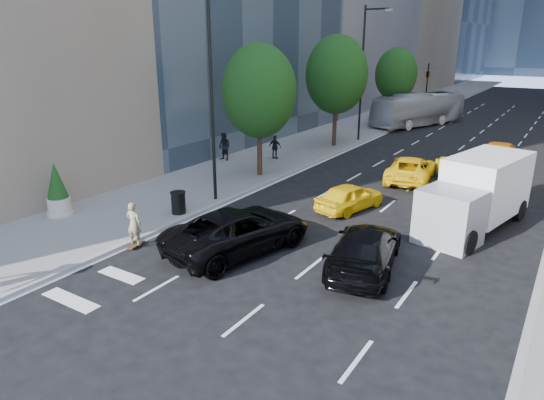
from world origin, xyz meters
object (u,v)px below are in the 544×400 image
Objects in this scene: skateboarder at (134,227)px; trash_can at (178,203)px; city_bus at (419,109)px; black_sedan_mercedes at (365,249)px; black_sedan_lincoln at (239,230)px; box_truck at (477,193)px; planter_shrub at (57,190)px.

skateboarder reaches higher than trash_can.
black_sedan_mercedes is at bearing -56.45° from city_bus.
city_bus is at bearing -103.54° from skateboarder.
black_sedan_lincoln is 4.88m from trash_can.
black_sedan_mercedes is (8.22, 3.05, -0.10)m from skateboarder.
black_sedan_lincoln is 0.55× the size of city_bus.
black_sedan_mercedes is at bearing -152.56° from black_sedan_lincoln.
skateboarder is at bearing -74.13° from trash_can.
box_truck is 2.77× the size of planter_shrub.
planter_shrub is at bearing 22.54° from black_sedan_lincoln.
trash_can is at bearing -73.19° from city_bus.
black_sedan_mercedes is at bearing -171.85° from skateboarder.
black_sedan_mercedes is 0.78× the size of box_truck.
box_truck is (10.66, 9.25, 0.69)m from skateboarder.
black_sedan_mercedes is 6.71m from box_truck.
skateboarder is 0.26× the size of box_truck.
box_truck is (7.06, 7.35, 0.72)m from black_sedan_lincoln.
box_truck is at bearing -48.29° from city_bus.
box_truck is (2.44, 6.20, 0.79)m from black_sedan_mercedes.
planter_shrub reaches higher than trash_can.
black_sedan_lincoln is at bearing 1.49° from black_sedan_mercedes.
city_bus reaches higher than black_sedan_mercedes.
city_bus is (-2.80, 32.33, 0.69)m from black_sedan_lincoln.
trash_can is (-9.22, 0.47, -0.12)m from black_sedan_mercedes.
black_sedan_lincoln is 32.46m from city_bus.
planter_shrub is (-6.20, -33.76, -0.22)m from city_bus.
city_bus is 34.33m from planter_shrub.
city_bus is at bearing 86.65° from trash_can.
trash_can is at bearing -141.03° from box_truck.
black_sedan_lincoln is 10.22m from box_truck.
black_sedan_lincoln is at bearing -121.06° from box_truck.
city_bus is 30.77m from trash_can.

